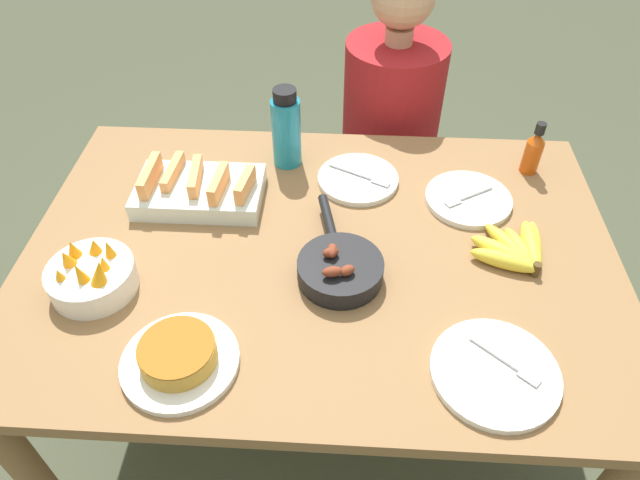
{
  "coord_description": "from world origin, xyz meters",
  "views": [
    {
      "loc": [
        0.06,
        -0.97,
        1.75
      ],
      "look_at": [
        0.0,
        0.0,
        0.8
      ],
      "focal_mm": 32.0,
      "sensor_mm": 36.0,
      "label": 1
    }
  ],
  "objects": [
    {
      "name": "ground_plane",
      "position": [
        0.0,
        0.0,
        0.0
      ],
      "size": [
        14.0,
        14.0,
        0.0
      ],
      "primitive_type": "plane",
      "color": "#474C38"
    },
    {
      "name": "empty_plate_far_right",
      "position": [
        0.09,
        0.27,
        0.78
      ],
      "size": [
        0.22,
        0.22,
        0.02
      ],
      "color": "white",
      "rests_on": "dining_table"
    },
    {
      "name": "dining_table",
      "position": [
        0.0,
        0.0,
        0.66
      ],
      "size": [
        1.43,
        0.99,
        0.77
      ],
      "color": "olive",
      "rests_on": "ground_plane"
    },
    {
      "name": "person_figure",
      "position": [
        0.2,
        0.71,
        0.5
      ],
      "size": [
        0.36,
        0.36,
        1.2
      ],
      "color": "black",
      "rests_on": "ground_plane"
    },
    {
      "name": "skillet",
      "position": [
        0.05,
        -0.09,
        0.8
      ],
      "size": [
        0.2,
        0.34,
        0.08
      ],
      "rotation": [
        0.0,
        0.0,
        1.79
      ],
      "color": "black",
      "rests_on": "dining_table"
    },
    {
      "name": "empty_plate_near_front",
      "position": [
        0.38,
        0.2,
        0.78
      ],
      "size": [
        0.23,
        0.23,
        0.02
      ],
      "color": "white",
      "rests_on": "dining_table"
    },
    {
      "name": "frittata_plate_center",
      "position": [
        -0.26,
        -0.34,
        0.79
      ],
      "size": [
        0.24,
        0.24,
        0.06
      ],
      "color": "white",
      "rests_on": "dining_table"
    },
    {
      "name": "banana_bunch",
      "position": [
        0.47,
        0.0,
        0.79
      ],
      "size": [
        0.19,
        0.19,
        0.04
      ],
      "color": "yellow",
      "rests_on": "dining_table"
    },
    {
      "name": "melon_tray",
      "position": [
        -0.33,
        0.17,
        0.8
      ],
      "size": [
        0.33,
        0.2,
        0.1
      ],
      "color": "silver",
      "rests_on": "dining_table"
    },
    {
      "name": "empty_plate_far_left",
      "position": [
        0.37,
        -0.33,
        0.78
      ],
      "size": [
        0.26,
        0.26,
        0.02
      ],
      "color": "white",
      "rests_on": "dining_table"
    },
    {
      "name": "water_bottle",
      "position": [
        -0.11,
        0.35,
        0.88
      ],
      "size": [
        0.08,
        0.08,
        0.23
      ],
      "color": "teal",
      "rests_on": "dining_table"
    },
    {
      "name": "hot_sauce_bottle",
      "position": [
        0.57,
        0.34,
        0.84
      ],
      "size": [
        0.05,
        0.05,
        0.15
      ],
      "color": "#C64C0F",
      "rests_on": "dining_table"
    },
    {
      "name": "fruit_bowl_mango",
      "position": [
        -0.5,
        -0.15,
        0.81
      ],
      "size": [
        0.19,
        0.19,
        0.12
      ],
      "color": "white",
      "rests_on": "dining_table"
    }
  ]
}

